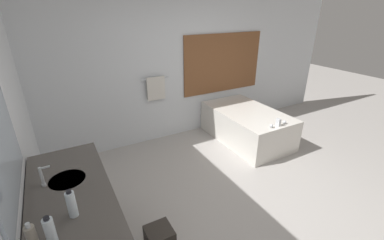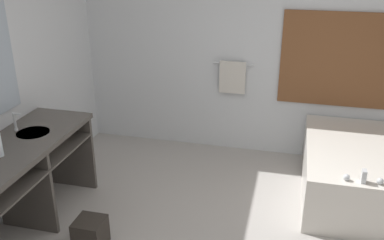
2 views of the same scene
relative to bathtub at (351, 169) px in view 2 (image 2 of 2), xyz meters
The scene contains 5 objects.
wall_back_with_blinds 1.71m from the bathtub, 141.58° to the left, with size 7.40×0.13×2.70m.
vanity_counter 3.28m from the bathtub, 156.01° to the right, with size 0.64×1.66×0.89m.
sink_faucet 3.40m from the bathtub, 160.87° to the right, with size 0.09×0.04×0.18m.
bathtub is the anchor object (origin of this frame).
waste_bin 2.72m from the bathtub, 147.90° to the right, with size 0.26×0.26×0.27m.
Camera 2 is at (0.43, -2.86, 2.54)m, focal length 40.00 mm.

